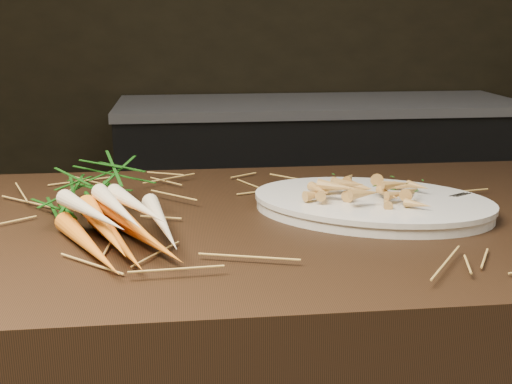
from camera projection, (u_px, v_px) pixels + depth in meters
back_counter at (317, 190)px, 3.02m from camera, size 1.82×0.62×0.84m
straw_bedding at (381, 208)px, 1.05m from camera, size 1.40×0.60×0.02m
root_veg_bunch at (96, 202)px, 0.98m from camera, size 0.28×0.45×0.08m
serving_platter at (372, 206)px, 1.06m from camera, size 0.46×0.39×0.02m
roasted_veg_heap at (373, 187)px, 1.05m from camera, size 0.23×0.20×0.04m
serving_fork at (460, 209)px, 1.00m from camera, size 0.14×0.08×0.00m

